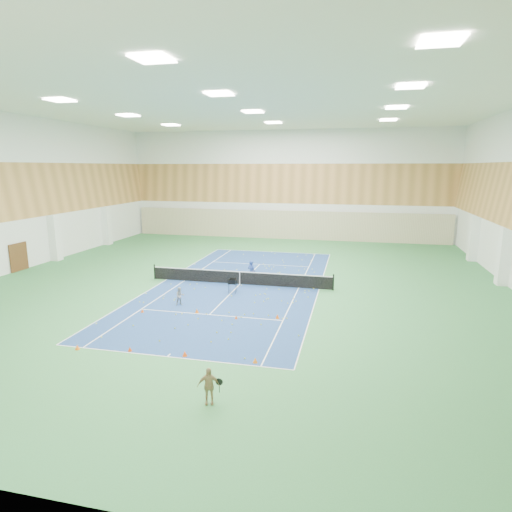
{
  "coord_description": "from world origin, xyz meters",
  "views": [
    {
      "loc": [
        7.57,
        -27.67,
        8.0
      ],
      "look_at": [
        1.08,
        0.35,
        2.0
      ],
      "focal_mm": 30.0,
      "sensor_mm": 36.0,
      "label": 1
    }
  ],
  "objects_px": {
    "tennis_net": "(240,277)",
    "ball_cart": "(233,286)",
    "child_apron": "(209,386)",
    "coach": "(251,272)",
    "child_court": "(180,296)"
  },
  "relations": [
    {
      "from": "tennis_net",
      "to": "ball_cart",
      "type": "distance_m",
      "value": 2.03
    },
    {
      "from": "tennis_net",
      "to": "coach",
      "type": "bearing_deg",
      "value": 40.87
    },
    {
      "from": "child_court",
      "to": "coach",
      "type": "bearing_deg",
      "value": 22.78
    },
    {
      "from": "coach",
      "to": "child_apron",
      "type": "height_order",
      "value": "coach"
    },
    {
      "from": "coach",
      "to": "child_court",
      "type": "relative_size",
      "value": 1.47
    },
    {
      "from": "tennis_net",
      "to": "ball_cart",
      "type": "height_order",
      "value": "tennis_net"
    },
    {
      "from": "child_apron",
      "to": "ball_cart",
      "type": "bearing_deg",
      "value": 85.85
    },
    {
      "from": "coach",
      "to": "ball_cart",
      "type": "distance_m",
      "value": 2.73
    },
    {
      "from": "child_apron",
      "to": "child_court",
      "type": "bearing_deg",
      "value": 101.19
    },
    {
      "from": "tennis_net",
      "to": "child_apron",
      "type": "height_order",
      "value": "child_apron"
    },
    {
      "from": "child_court",
      "to": "child_apron",
      "type": "distance_m",
      "value": 11.13
    },
    {
      "from": "tennis_net",
      "to": "child_apron",
      "type": "distance_m",
      "value": 15.26
    },
    {
      "from": "child_court",
      "to": "child_apron",
      "type": "height_order",
      "value": "child_apron"
    },
    {
      "from": "tennis_net",
      "to": "ball_cart",
      "type": "xyz_separation_m",
      "value": [
        0.07,
        -2.03,
        -0.09
      ]
    },
    {
      "from": "child_court",
      "to": "ball_cart",
      "type": "relative_size",
      "value": 1.18
    }
  ]
}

